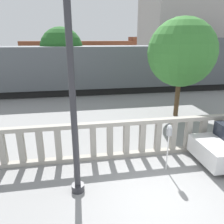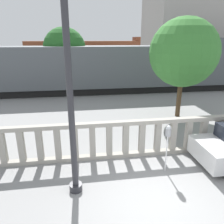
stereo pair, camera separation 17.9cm
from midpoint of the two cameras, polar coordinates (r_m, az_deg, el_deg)
ground_plane at (r=6.29m, az=11.29°, el=-22.32°), size 160.00×160.00×0.00m
balustrade at (r=7.91m, az=5.19°, el=-6.85°), size 14.25×0.24×1.38m
lamppost at (r=5.34m, az=-11.42°, el=7.32°), size 0.39×0.39×5.46m
parking_meter at (r=6.98m, az=13.97°, el=-5.64°), size 0.17×0.17×1.59m
train_near at (r=17.57m, az=0.70°, el=11.44°), size 21.12×2.95×4.13m
train_far at (r=35.68m, az=-6.30°, el=15.17°), size 19.67×2.97×4.28m
building_block at (r=26.69m, az=22.07°, el=21.07°), size 11.93×7.00×11.54m
tree_left at (r=17.93m, az=-13.32°, el=15.70°), size 3.27×3.27×4.94m
tree_right at (r=12.00m, az=17.29°, el=14.59°), size 3.47×3.47×5.14m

